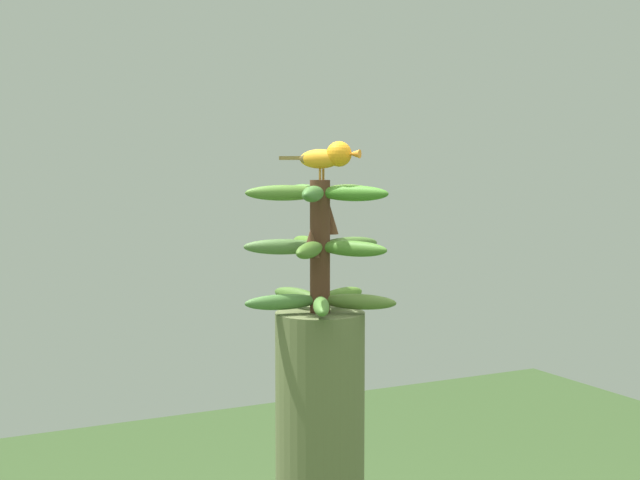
% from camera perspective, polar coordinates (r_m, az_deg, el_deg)
% --- Properties ---
extents(banana_bunch, '(0.32, 0.32, 0.28)m').
position_cam_1_polar(banana_bunch, '(1.87, 0.00, -0.37)').
color(banana_bunch, '#4C2D1E').
rests_on(banana_bunch, banana_tree).
extents(perched_bird, '(0.13, 0.15, 0.08)m').
position_cam_1_polar(perched_bird, '(1.86, 0.56, 5.28)').
color(perched_bird, '#C68933').
rests_on(perched_bird, banana_bunch).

